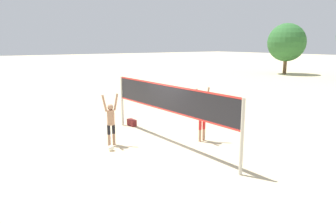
{
  "coord_description": "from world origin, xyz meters",
  "views": [
    {
      "loc": [
        9.83,
        -7.07,
        3.83
      ],
      "look_at": [
        0.0,
        0.0,
        1.27
      ],
      "focal_mm": 35.0,
      "sensor_mm": 36.0,
      "label": 1
    }
  ],
  "objects_px": {
    "player_spiker": "(111,119)",
    "gear_bag": "(132,123)",
    "volleyball_net": "(168,102)",
    "player_blocker": "(202,113)",
    "tree_left_cluster": "(287,42)",
    "volleyball": "(111,148)"
  },
  "relations": [
    {
      "from": "gear_bag",
      "to": "tree_left_cluster",
      "type": "height_order",
      "value": "tree_left_cluster"
    },
    {
      "from": "player_spiker",
      "to": "volleyball",
      "type": "height_order",
      "value": "player_spiker"
    },
    {
      "from": "volleyball",
      "to": "player_blocker",
      "type": "bearing_deg",
      "value": 73.84
    },
    {
      "from": "gear_bag",
      "to": "tree_left_cluster",
      "type": "distance_m",
      "value": 31.21
    },
    {
      "from": "player_blocker",
      "to": "gear_bag",
      "type": "xyz_separation_m",
      "value": [
        -3.78,
        -1.05,
        -0.97
      ]
    },
    {
      "from": "volleyball",
      "to": "gear_bag",
      "type": "relative_size",
      "value": 0.41
    },
    {
      "from": "player_spiker",
      "to": "gear_bag",
      "type": "distance_m",
      "value": 3.16
    },
    {
      "from": "player_spiker",
      "to": "player_blocker",
      "type": "relative_size",
      "value": 0.92
    },
    {
      "from": "volleyball_net",
      "to": "gear_bag",
      "type": "bearing_deg",
      "value": 174.96
    },
    {
      "from": "gear_bag",
      "to": "tree_left_cluster",
      "type": "relative_size",
      "value": 0.08
    },
    {
      "from": "volleyball_net",
      "to": "player_spiker",
      "type": "relative_size",
      "value": 3.78
    },
    {
      "from": "volleyball",
      "to": "gear_bag",
      "type": "bearing_deg",
      "value": 138.8
    },
    {
      "from": "volleyball_net",
      "to": "player_blocker",
      "type": "height_order",
      "value": "volleyball_net"
    },
    {
      "from": "volleyball",
      "to": "tree_left_cluster",
      "type": "distance_m",
      "value": 34.53
    },
    {
      "from": "volleyball_net",
      "to": "volleyball",
      "type": "distance_m",
      "value": 2.7
    },
    {
      "from": "volleyball_net",
      "to": "player_spiker",
      "type": "bearing_deg",
      "value": -122.68
    },
    {
      "from": "player_spiker",
      "to": "tree_left_cluster",
      "type": "height_order",
      "value": "tree_left_cluster"
    },
    {
      "from": "player_spiker",
      "to": "player_blocker",
      "type": "height_order",
      "value": "player_blocker"
    },
    {
      "from": "volleyball",
      "to": "tree_left_cluster",
      "type": "xyz_separation_m",
      "value": [
        -14.57,
        31.08,
        3.77
      ]
    },
    {
      "from": "player_blocker",
      "to": "player_spiker",
      "type": "bearing_deg",
      "value": -26.91
    },
    {
      "from": "player_spiker",
      "to": "tree_left_cluster",
      "type": "xyz_separation_m",
      "value": [
        -13.97,
        30.76,
        2.85
      ]
    },
    {
      "from": "volleyball_net",
      "to": "tree_left_cluster",
      "type": "distance_m",
      "value": 32.74
    }
  ]
}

